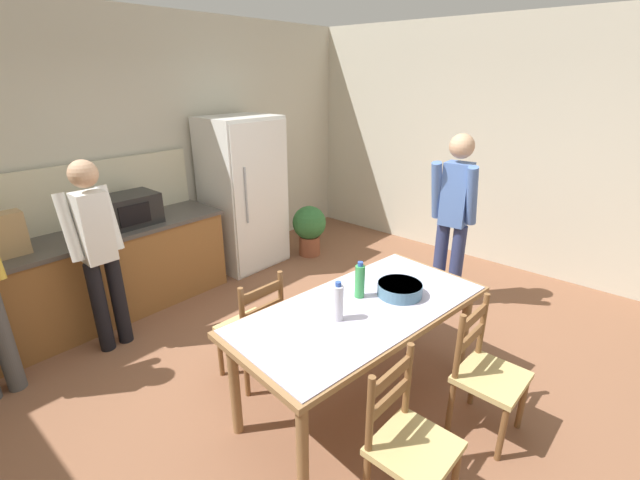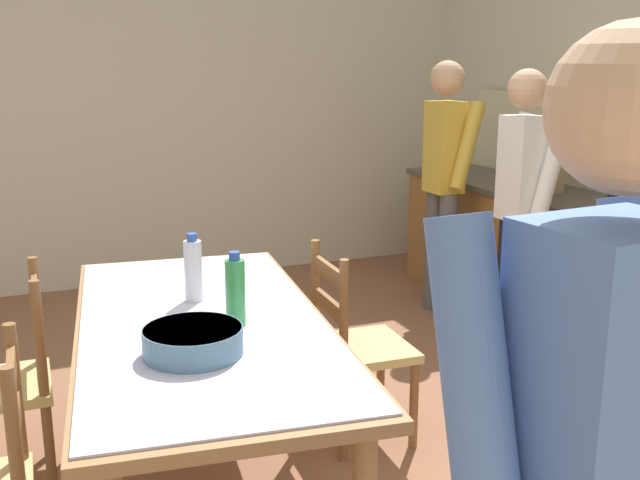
# 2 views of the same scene
# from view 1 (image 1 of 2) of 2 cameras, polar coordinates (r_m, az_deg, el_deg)

# --- Properties ---
(ground_plane) EXTENTS (8.32, 8.32, 0.00)m
(ground_plane) POSITION_cam_1_polar(r_m,az_deg,el_deg) (3.58, -0.22, -18.11)
(ground_plane) COLOR brown
(wall_back) EXTENTS (6.52, 0.12, 2.90)m
(wall_back) POSITION_cam_1_polar(r_m,az_deg,el_deg) (5.01, -24.17, 10.06)
(wall_back) COLOR beige
(wall_back) RESTS_ON ground
(wall_right) EXTENTS (0.12, 5.20, 2.90)m
(wall_right) POSITION_cam_1_polar(r_m,az_deg,el_deg) (5.70, 22.41, 11.48)
(wall_right) COLOR beige
(wall_right) RESTS_ON ground
(kitchen_counter) EXTENTS (3.15, 0.66, 0.88)m
(kitchen_counter) POSITION_cam_1_polar(r_m,az_deg,el_deg) (4.58, -30.89, -5.47)
(kitchen_counter) COLOR brown
(kitchen_counter) RESTS_ON ground
(counter_splashback) EXTENTS (3.11, 0.03, 0.60)m
(counter_splashback) POSITION_cam_1_polar(r_m,az_deg,el_deg) (4.63, -33.87, 4.03)
(counter_splashback) COLOR beige
(counter_splashback) RESTS_ON kitchen_counter
(refrigerator) EXTENTS (0.85, 0.73, 1.82)m
(refrigerator) POSITION_cam_1_polar(r_m,az_deg,el_deg) (5.31, -10.14, 6.13)
(refrigerator) COLOR white
(refrigerator) RESTS_ON ground
(microwave) EXTENTS (0.50, 0.39, 0.30)m
(microwave) POSITION_cam_1_polar(r_m,az_deg,el_deg) (4.59, -23.98, 3.75)
(microwave) COLOR black
(microwave) RESTS_ON kitchen_counter
(paper_bag) EXTENTS (0.24, 0.16, 0.36)m
(paper_bag) POSITION_cam_1_polar(r_m,az_deg,el_deg) (4.28, -36.15, 0.62)
(paper_bag) COLOR tan
(paper_bag) RESTS_ON kitchen_counter
(dining_table) EXTENTS (1.95, 1.09, 0.79)m
(dining_table) POSITION_cam_1_polar(r_m,az_deg,el_deg) (3.01, 5.55, -10.27)
(dining_table) COLOR olive
(dining_table) RESTS_ON ground
(bottle_near_centre) EXTENTS (0.07, 0.07, 0.27)m
(bottle_near_centre) POSITION_cam_1_polar(r_m,az_deg,el_deg) (2.76, 2.41, -8.29)
(bottle_near_centre) COLOR silver
(bottle_near_centre) RESTS_ON dining_table
(bottle_off_centre) EXTENTS (0.07, 0.07, 0.27)m
(bottle_off_centre) POSITION_cam_1_polar(r_m,az_deg,el_deg) (3.03, 5.33, -5.45)
(bottle_off_centre) COLOR green
(bottle_off_centre) RESTS_ON dining_table
(serving_bowl) EXTENTS (0.32, 0.32, 0.09)m
(serving_bowl) POSITION_cam_1_polar(r_m,az_deg,el_deg) (3.13, 10.59, -6.37)
(serving_bowl) COLOR slate
(serving_bowl) RESTS_ON dining_table
(chair_side_near_right) EXTENTS (0.43, 0.41, 0.91)m
(chair_side_near_right) POSITION_cam_1_polar(r_m,az_deg,el_deg) (3.13, 21.25, -16.25)
(chair_side_near_right) COLOR brown
(chair_side_near_right) RESTS_ON ground
(chair_side_far_left) EXTENTS (0.44, 0.42, 0.91)m
(chair_side_far_left) POSITION_cam_1_polar(r_m,az_deg,el_deg) (3.40, -8.92, -11.60)
(chair_side_far_left) COLOR brown
(chair_side_far_left) RESTS_ON ground
(chair_side_near_left) EXTENTS (0.43, 0.41, 0.91)m
(chair_side_near_left) POSITION_cam_1_polar(r_m,az_deg,el_deg) (2.56, 11.69, -24.97)
(chair_side_near_left) COLOR brown
(chair_side_near_left) RESTS_ON ground
(person_at_counter) EXTENTS (0.42, 0.29, 1.66)m
(person_at_counter) POSITION_cam_1_polar(r_m,az_deg,el_deg) (3.96, -27.52, -0.93)
(person_at_counter) COLOR black
(person_at_counter) RESTS_ON ground
(person_by_table) EXTENTS (0.32, 0.46, 1.76)m
(person_by_table) POSITION_cam_1_polar(r_m,az_deg,el_deg) (4.40, 17.38, 3.39)
(person_by_table) COLOR navy
(person_by_table) RESTS_ON ground
(potted_plant) EXTENTS (0.44, 0.44, 0.67)m
(potted_plant) POSITION_cam_1_polar(r_m,az_deg,el_deg) (5.62, -1.44, 1.73)
(potted_plant) COLOR brown
(potted_plant) RESTS_ON ground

